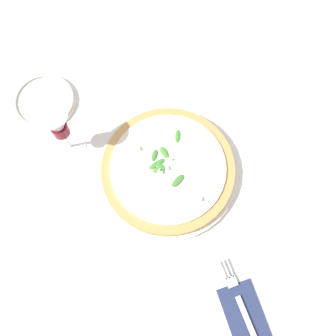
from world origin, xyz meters
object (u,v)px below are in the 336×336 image
object	(u,v)px
wine_glass	(58,125)
fork	(243,309)
pizza_arugula_main	(168,170)
side_plate_white	(44,101)

from	to	relation	value
wine_glass	fork	world-z (taller)	wine_glass
fork	wine_glass	bearing A→B (deg)	26.01
pizza_arugula_main	fork	size ratio (longest dim) A/B	1.63
pizza_arugula_main	fork	bearing A→B (deg)	-151.13
pizza_arugula_main	side_plate_white	size ratio (longest dim) A/B	2.12
wine_glass	side_plate_white	xyz separation A→B (m)	(0.12, 0.08, -0.11)
wine_glass	fork	size ratio (longest dim) A/B	0.85
pizza_arugula_main	fork	world-z (taller)	pizza_arugula_main
pizza_arugula_main	fork	xyz separation A→B (m)	(-0.31, -0.17, -0.01)
fork	side_plate_white	size ratio (longest dim) A/B	1.30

